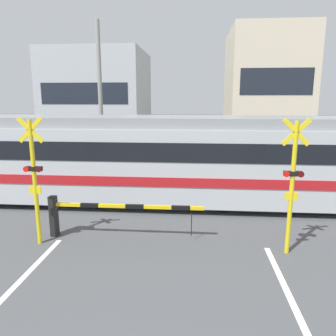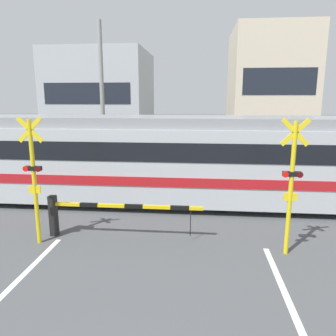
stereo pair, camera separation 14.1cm
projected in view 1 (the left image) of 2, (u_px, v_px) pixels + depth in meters
The scene contains 10 objects.
rail_track_near at pixel (169, 208), 11.71m from camera, with size 50.00×0.10×0.08m.
rail_track_far at pixel (172, 196), 13.11m from camera, with size 50.00×0.10×0.08m.
commuter_train at pixel (86, 157), 12.33m from camera, with size 21.25×2.78×3.24m.
crossing_barrier_near at pixel (93, 211), 9.19m from camera, with size 4.36×0.20×1.18m.
crossing_barrier_far at pixel (218, 169), 14.57m from camera, with size 4.36×0.20×1.18m.
crossing_signal_left at pixel (34, 176), 8.56m from camera, with size 0.68×0.15×3.44m.
crossing_signal_right at pixel (292, 181), 8.01m from camera, with size 0.68×0.15×3.44m.
building_left_of_street at pixel (100, 99), 27.76m from camera, with size 7.75×7.73×7.69m.
building_right_of_street at pixel (265, 90), 26.46m from camera, with size 5.92×7.73×9.13m.
utility_pole_streetside at pixel (100, 99), 16.87m from camera, with size 0.22×0.22×7.69m.
Camera 1 is at (0.92, -1.33, 3.89)m, focal length 35.00 mm.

